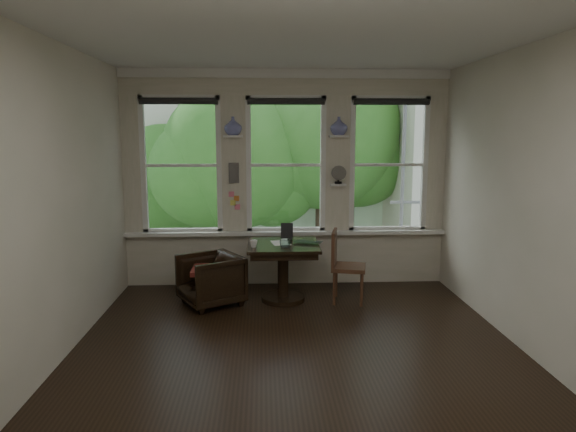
{
  "coord_description": "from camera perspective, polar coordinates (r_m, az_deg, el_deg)",
  "views": [
    {
      "loc": [
        -0.33,
        -4.95,
        2.14
      ],
      "look_at": [
        -0.04,
        0.9,
        1.19
      ],
      "focal_mm": 32.0,
      "sensor_mm": 36.0,
      "label": 1
    }
  ],
  "objects": [
    {
      "name": "ground",
      "position": [
        5.41,
        0.9,
        -14.14
      ],
      "size": [
        4.5,
        4.5,
        0.0
      ],
      "primitive_type": "plane",
      "color": "black",
      "rests_on": "ground"
    },
    {
      "name": "ceiling",
      "position": [
        5.04,
        0.99,
        19.0
      ],
      "size": [
        4.5,
        4.5,
        0.0
      ],
      "primitive_type": "plane",
      "rotation": [
        3.14,
        0.0,
        0.0
      ],
      "color": "silver",
      "rests_on": "ground"
    },
    {
      "name": "wall_back",
      "position": [
        7.24,
        -0.24,
        4.1
      ],
      "size": [
        4.5,
        0.0,
        4.5
      ],
      "primitive_type": "plane",
      "rotation": [
        1.57,
        0.0,
        0.0
      ],
      "color": "beige",
      "rests_on": "ground"
    },
    {
      "name": "wall_front",
      "position": [
        2.8,
        4.01,
        -4.07
      ],
      "size": [
        4.5,
        0.0,
        4.5
      ],
      "primitive_type": "plane",
      "rotation": [
        -1.57,
        0.0,
        0.0
      ],
      "color": "beige",
      "rests_on": "ground"
    },
    {
      "name": "wall_left",
      "position": [
        5.35,
        -23.87,
        1.52
      ],
      "size": [
        0.0,
        4.5,
        4.5
      ],
      "primitive_type": "plane",
      "rotation": [
        1.57,
        0.0,
        1.57
      ],
      "color": "beige",
      "rests_on": "ground"
    },
    {
      "name": "wall_right",
      "position": [
        5.62,
        24.49,
        1.81
      ],
      "size": [
        0.0,
        4.5,
        4.5
      ],
      "primitive_type": "plane",
      "rotation": [
        1.57,
        0.0,
        -1.57
      ],
      "color": "beige",
      "rests_on": "ground"
    },
    {
      "name": "window_left",
      "position": [
        7.3,
        -11.73,
        5.53
      ],
      "size": [
        1.1,
        0.12,
        1.9
      ],
      "primitive_type": null,
      "color": "white",
      "rests_on": "ground"
    },
    {
      "name": "window_center",
      "position": [
        7.23,
        -0.24,
        5.68
      ],
      "size": [
        1.1,
        0.12,
        1.9
      ],
      "primitive_type": null,
      "color": "white",
      "rests_on": "ground"
    },
    {
      "name": "window_right",
      "position": [
        7.43,
        11.05,
        5.61
      ],
      "size": [
        1.1,
        0.12,
        1.9
      ],
      "primitive_type": null,
      "color": "white",
      "rests_on": "ground"
    },
    {
      "name": "shelf_left",
      "position": [
        7.12,
        -6.11,
        8.8
      ],
      "size": [
        0.26,
        0.16,
        0.03
      ],
      "primitive_type": "cube",
      "color": "white",
      "rests_on": "ground"
    },
    {
      "name": "shelf_right",
      "position": [
        7.18,
        5.65,
        8.81
      ],
      "size": [
        0.26,
        0.16,
        0.03
      ],
      "primitive_type": "cube",
      "color": "white",
      "rests_on": "ground"
    },
    {
      "name": "intercom",
      "position": [
        7.17,
        -6.03,
        4.8
      ],
      "size": [
        0.14,
        0.06,
        0.28
      ],
      "primitive_type": "cube",
      "color": "#59544F",
      "rests_on": "ground"
    },
    {
      "name": "sticky_notes",
      "position": [
        7.21,
        -5.98,
        2.03
      ],
      "size": [
        0.16,
        0.01,
        0.24
      ],
      "primitive_type": null,
      "color": "pink",
      "rests_on": "ground"
    },
    {
      "name": "desk_fan",
      "position": [
        7.19,
        5.61,
        4.26
      ],
      "size": [
        0.2,
        0.2,
        0.24
      ],
      "primitive_type": null,
      "color": "#59544F",
      "rests_on": "ground"
    },
    {
      "name": "vase_left",
      "position": [
        7.12,
        -6.13,
        9.92
      ],
      "size": [
        0.24,
        0.24,
        0.25
      ],
      "primitive_type": "imported",
      "color": "silver",
      "rests_on": "shelf_left"
    },
    {
      "name": "vase_right",
      "position": [
        7.18,
        5.67,
        9.92
      ],
      "size": [
        0.24,
        0.24,
        0.25
      ],
      "primitive_type": "imported",
      "color": "silver",
      "rests_on": "shelf_right"
    },
    {
      "name": "table",
      "position": [
        6.63,
        -0.55,
        -6.27
      ],
      "size": [
        0.9,
        0.9,
        0.75
      ],
      "primitive_type": null,
      "color": "black",
      "rests_on": "ground"
    },
    {
      "name": "armchair_left",
      "position": [
        6.56,
        -8.59,
        -7.03
      ],
      "size": [
        0.96,
        0.95,
        0.64
      ],
      "primitive_type": "imported",
      "rotation": [
        0.0,
        0.0,
        -1.04
      ],
      "color": "black",
      "rests_on": "ground"
    },
    {
      "name": "cushion_red",
      "position": [
        6.53,
        -8.62,
        -5.94
      ],
      "size": [
        0.45,
        0.45,
        0.06
      ],
      "primitive_type": "cube",
      "color": "maroon",
      "rests_on": "armchair_left"
    },
    {
      "name": "side_chair_right",
      "position": [
        6.61,
        6.77,
        -5.62
      ],
      "size": [
        0.5,
        0.5,
        0.92
      ],
      "primitive_type": null,
      "rotation": [
        0.0,
        0.0,
        1.35
      ],
      "color": "#3F2716",
      "rests_on": "ground"
    },
    {
      "name": "laptop",
      "position": [
        6.5,
        2.1,
        -3.06
      ],
      "size": [
        0.42,
        0.34,
        0.03
      ],
      "primitive_type": "imported",
      "rotation": [
        0.0,
        0.0,
        -0.34
      ],
      "color": "black",
      "rests_on": "table"
    },
    {
      "name": "mug",
      "position": [
        6.34,
        -3.84,
        -3.09
      ],
      "size": [
        0.12,
        0.12,
        0.09
      ],
      "primitive_type": "imported",
      "rotation": [
        0.0,
        0.0,
        -0.2
      ],
      "color": "white",
      "rests_on": "table"
    },
    {
      "name": "drinking_glass",
      "position": [
        6.3,
        -0.32,
        -3.08
      ],
      "size": [
        0.14,
        0.14,
        0.11
      ],
      "primitive_type": "imported",
      "rotation": [
        0.0,
        0.0,
        0.06
      ],
      "color": "white",
      "rests_on": "table"
    },
    {
      "name": "tablet",
      "position": [
        6.78,
        -0.12,
        -1.71
      ],
      "size": [
        0.17,
        0.09,
        0.22
      ],
      "primitive_type": "cube",
      "rotation": [
        -0.26,
        0.0,
        -0.08
      ],
      "color": "black",
      "rests_on": "table"
    },
    {
      "name": "papers",
      "position": [
        6.58,
        -0.81,
        -3.0
      ],
      "size": [
        0.27,
        0.33,
        0.0
      ],
      "primitive_type": "cube",
      "rotation": [
        0.0,
        0.0,
        0.16
      ],
      "color": "silver",
      "rests_on": "table"
    }
  ]
}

